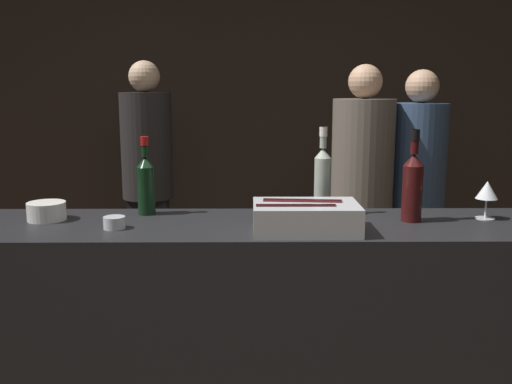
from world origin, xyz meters
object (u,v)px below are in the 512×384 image
at_px(ice_bin_with_bottles, 304,216).
at_px(person_grey_polo, 148,173).
at_px(person_blond_tee, 362,185).
at_px(wine_glass, 487,191).
at_px(red_wine_bottle_black_foil, 413,184).
at_px(candle_votive, 114,222).
at_px(white_wine_bottle, 322,178).
at_px(red_wine_bottle_burgundy, 146,183).
at_px(bowl_white, 47,211).
at_px(person_in_hoodie, 417,184).

bearing_deg(ice_bin_with_bottles, person_grey_polo, 116.40).
bearing_deg(person_blond_tee, wine_glass, -160.21).
bearing_deg(red_wine_bottle_black_foil, candle_votive, -174.46).
bearing_deg(ice_bin_with_bottles, white_wine_bottle, 70.45).
xyz_separation_m(person_blond_tee, person_grey_polo, (-1.41, 0.34, 0.03)).
distance_m(red_wine_bottle_black_foil, red_wine_bottle_burgundy, 1.09).
relative_size(red_wine_bottle_black_foil, red_wine_bottle_burgundy, 1.12).
xyz_separation_m(ice_bin_with_bottles, person_grey_polo, (-0.91, 1.83, -0.11)).
xyz_separation_m(wine_glass, red_wine_bottle_burgundy, (-1.39, 0.10, 0.02)).
bearing_deg(person_grey_polo, wine_glass, -37.62).
bearing_deg(person_grey_polo, bowl_white, -86.80).
relative_size(ice_bin_with_bottles, bowl_white, 2.56).
xyz_separation_m(bowl_white, candle_votive, (0.30, -0.14, -0.02)).
xyz_separation_m(person_in_hoodie, person_grey_polo, (-1.79, 0.24, 0.04)).
relative_size(ice_bin_with_bottles, person_in_hoodie, 0.24).
xyz_separation_m(white_wine_bottle, person_in_hoodie, (0.79, 1.31, -0.25)).
height_order(white_wine_bottle, person_in_hoodie, person_in_hoodie).
xyz_separation_m(ice_bin_with_bottles, white_wine_bottle, (0.10, 0.28, 0.10)).
xyz_separation_m(bowl_white, person_grey_polo, (0.11, 1.65, -0.09)).
bearing_deg(person_in_hoodie, red_wine_bottle_black_foil, -162.81).
bearing_deg(candle_votive, white_wine_bottle, 15.90).
relative_size(wine_glass, person_in_hoodie, 0.09).
bearing_deg(red_wine_bottle_black_foil, ice_bin_with_bottles, -160.26).
height_order(red_wine_bottle_black_foil, person_blond_tee, person_blond_tee).
bearing_deg(candle_votive, ice_bin_with_bottles, -3.68).
xyz_separation_m(ice_bin_with_bottles, wine_glass, (0.75, 0.19, 0.06)).
relative_size(ice_bin_with_bottles, red_wine_bottle_black_foil, 1.06).
height_order(ice_bin_with_bottles, wine_glass, wine_glass).
bearing_deg(person_blond_tee, red_wine_bottle_burgundy, 145.49).
distance_m(ice_bin_with_bottles, wine_glass, 0.78).
bearing_deg(person_blond_tee, white_wine_bottle, 170.55).
relative_size(ice_bin_with_bottles, candle_votive, 4.72).
height_order(wine_glass, candle_votive, wine_glass).
bearing_deg(person_in_hoodie, person_blond_tee, 138.48).
relative_size(candle_votive, person_blond_tee, 0.05).
relative_size(person_in_hoodie, person_blond_tee, 0.98).
relative_size(white_wine_bottle, person_blond_tee, 0.22).
relative_size(candle_votive, red_wine_bottle_burgundy, 0.25).
bearing_deg(ice_bin_with_bottles, red_wine_bottle_black_foil, 19.74).
height_order(red_wine_bottle_black_foil, person_in_hoodie, person_in_hoodie).
bearing_deg(bowl_white, wine_glass, 0.20).
distance_m(bowl_white, red_wine_bottle_black_foil, 1.46).
distance_m(ice_bin_with_bottles, white_wine_bottle, 0.31).
bearing_deg(person_in_hoodie, red_wine_bottle_burgundy, 164.87).
height_order(bowl_white, person_in_hoodie, person_in_hoodie).
bearing_deg(bowl_white, red_wine_bottle_burgundy, 15.45).
height_order(person_blond_tee, person_grey_polo, person_grey_polo).
distance_m(person_blond_tee, person_grey_polo, 1.45).
bearing_deg(wine_glass, person_in_hoodie, 84.64).
relative_size(red_wine_bottle_burgundy, person_blond_tee, 0.19).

